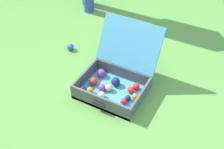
# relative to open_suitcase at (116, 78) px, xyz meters

# --- Properties ---
(ground_plane) EXTENTS (16.00, 16.00, 0.00)m
(ground_plane) POSITION_rel_open_suitcase_xyz_m (0.04, -0.12, -0.11)
(ground_plane) COLOR #569342
(open_suitcase) EXTENTS (0.54, 0.64, 0.50)m
(open_suitcase) POSITION_rel_open_suitcase_xyz_m (0.00, 0.00, 0.00)
(open_suitcase) COLOR #4799C6
(open_suitcase) RESTS_ON ground
(stray_ball_on_grass) EXTENTS (0.07, 0.07, 0.07)m
(stray_ball_on_grass) POSITION_rel_open_suitcase_xyz_m (-0.64, 0.27, -0.08)
(stray_ball_on_grass) COLOR blue
(stray_ball_on_grass) RESTS_ON ground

